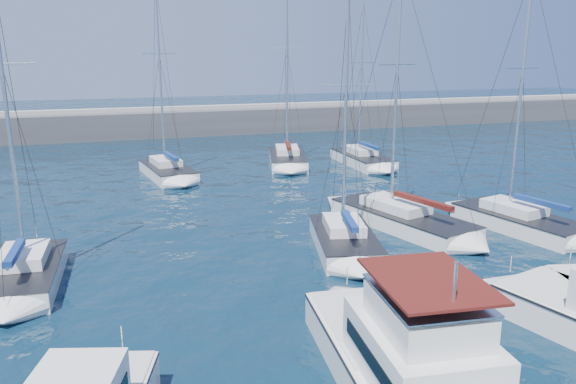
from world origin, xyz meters
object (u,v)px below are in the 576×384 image
object	(u,v)px
motor_yacht_port_inner	(408,365)
sailboat_mid_d	(401,219)
sailboat_back_b	(287,158)
sailboat_back_a	(168,171)
sailboat_mid_c	(345,240)
sailboat_mid_a	(24,273)
sailboat_mid_e	(519,221)
sailboat_back_c	(362,159)

from	to	relation	value
motor_yacht_port_inner	sailboat_mid_d	distance (m)	17.23
sailboat_back_b	motor_yacht_port_inner	bearing A→B (deg)	-87.68
sailboat_back_a	sailboat_mid_c	bearing A→B (deg)	-80.23
sailboat_mid_a	sailboat_mid_e	distance (m)	26.44
sailboat_mid_c	sailboat_mid_e	world-z (taller)	sailboat_mid_e
sailboat_back_c	sailboat_back_a	bearing A→B (deg)	179.41
sailboat_mid_a	sailboat_back_b	bearing A→B (deg)	51.81
sailboat_mid_a	motor_yacht_port_inner	bearing A→B (deg)	-43.91
sailboat_mid_d	sailboat_mid_a	bearing A→B (deg)	170.52
sailboat_mid_d	sailboat_back_c	size ratio (longest dim) A/B	1.03
motor_yacht_port_inner	sailboat_mid_c	size ratio (longest dim) A/B	0.76
sailboat_back_a	sailboat_mid_e	bearing A→B (deg)	-57.64
sailboat_mid_d	sailboat_back_b	distance (m)	20.04
motor_yacht_port_inner	sailboat_back_a	distance (m)	33.25
sailboat_mid_c	sailboat_back_c	size ratio (longest dim) A/B	0.93
motor_yacht_port_inner	sailboat_mid_c	world-z (taller)	sailboat_mid_c
sailboat_mid_c	sailboat_mid_e	bearing A→B (deg)	13.68
sailboat_mid_d	sailboat_back_c	bearing A→B (deg)	55.53
sailboat_mid_c	sailboat_mid_d	bearing A→B (deg)	42.10
motor_yacht_port_inner	sailboat_mid_a	world-z (taller)	sailboat_mid_a
sailboat_mid_a	sailboat_back_a	world-z (taller)	sailboat_back_a
motor_yacht_port_inner	sailboat_back_b	bearing A→B (deg)	83.90
motor_yacht_port_inner	sailboat_mid_d	size ratio (longest dim) A/B	0.68
sailboat_mid_c	sailboat_back_a	size ratio (longest dim) A/B	0.85
motor_yacht_port_inner	sailboat_mid_e	bearing A→B (deg)	47.05
sailboat_mid_c	sailboat_back_c	xyz separation A→B (m)	(10.65, 20.33, -0.00)
motor_yacht_port_inner	sailboat_back_a	size ratio (longest dim) A/B	0.64
sailboat_back_a	sailboat_back_c	distance (m)	17.52
sailboat_mid_d	sailboat_mid_e	world-z (taller)	sailboat_mid_d
motor_yacht_port_inner	sailboat_mid_a	distance (m)	17.48
sailboat_mid_c	motor_yacht_port_inner	bearing A→B (deg)	-91.86
sailboat_mid_d	sailboat_mid_e	bearing A→B (deg)	-38.44
sailboat_mid_e	sailboat_back_c	world-z (taller)	sailboat_mid_e
sailboat_back_b	sailboat_back_c	xyz separation A→B (m)	(6.45, -2.29, -0.02)
sailboat_back_a	sailboat_back_c	size ratio (longest dim) A/B	1.09
sailboat_mid_a	sailboat_mid_e	xyz separation A→B (m)	(26.44, -0.23, -0.02)
sailboat_back_a	sailboat_back_b	size ratio (longest dim) A/B	0.96
sailboat_mid_c	sailboat_back_c	bearing A→B (deg)	76.00
sailboat_mid_d	sailboat_back_a	xyz separation A→B (m)	(-11.63, 17.96, 0.03)
sailboat_back_c	sailboat_back_b	bearing A→B (deg)	160.58
sailboat_back_b	sailboat_mid_d	bearing A→B (deg)	-73.75
sailboat_mid_d	sailboat_mid_e	xyz separation A→B (m)	(6.27, -2.57, 0.02)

